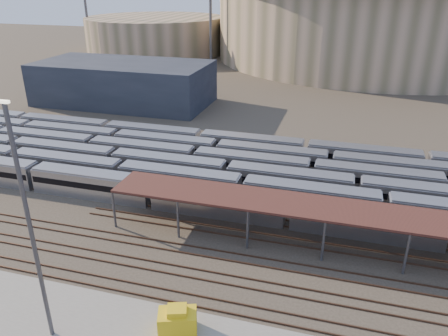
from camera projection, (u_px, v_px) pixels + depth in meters
ground at (170, 242)px, 52.32m from camera, size 420.00×420.00×0.00m
apron at (58, 319)px, 40.37m from camera, size 50.00×9.00×0.20m
subway_trains at (206, 167)px, 68.26m from camera, size 123.92×23.90×3.60m
inspection_shed at (367, 215)px, 48.21m from camera, size 60.30×6.00×5.30m
empty_tracks at (153, 266)px, 47.89m from camera, size 170.00×9.62×0.18m
stadium at (376, 13)px, 162.25m from camera, size 124.00×124.00×32.50m
secondary_arena at (156, 35)px, 178.94m from camera, size 56.00×56.00×14.00m
service_building at (124, 83)px, 107.51m from camera, size 42.00×20.00×10.00m
floodlight_0 at (210, 3)px, 148.21m from camera, size 4.00×1.00×38.40m
yard_light_pole at (31, 231)px, 34.33m from camera, size 0.80×0.36×21.19m
yellow_equipment at (178, 322)px, 38.50m from camera, size 3.88×3.10×2.11m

